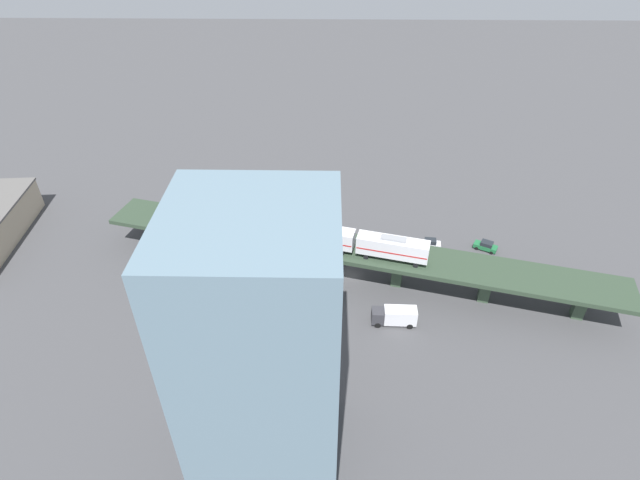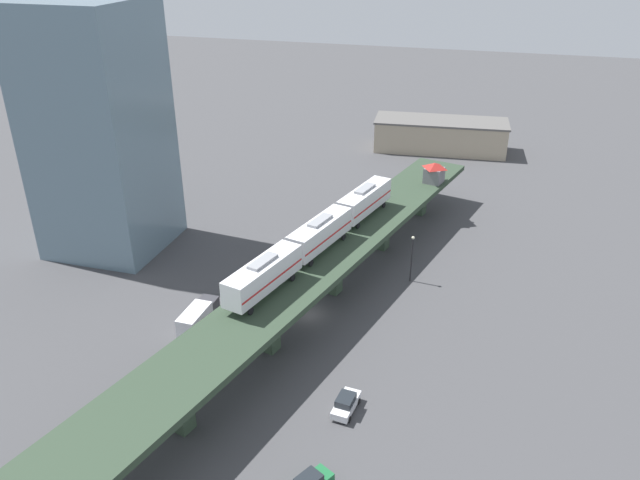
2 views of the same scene
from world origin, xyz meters
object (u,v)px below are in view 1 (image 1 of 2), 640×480
Objects in this scene: subway_train at (320,235)px; delivery_truck at (395,316)px; office_tower at (262,357)px; street_car_white at (429,243)px; signal_hut at (173,202)px; street_lamp at (287,222)px; street_car_green at (486,246)px.

delivery_truck is (-11.89, -12.32, -7.31)m from subway_train.
delivery_truck is at bearing -38.10° from office_tower.
signal_hut is at bearing 87.22° from street_car_white.
signal_hut is at bearing 68.32° from subway_train.
delivery_truck is 1.05× the size of street_lamp.
street_car_white is (-2.41, -49.75, -7.39)m from signal_hut.
subway_train is at bearing 104.54° from street_car_green.
office_tower reaches higher than signal_hut.
office_tower is (-34.65, 5.52, 8.93)m from subway_train.
signal_hut is 0.83× the size of street_car_green.
subway_train is 5.29× the size of street_lamp.
delivery_truck is 33.16m from office_tower.
street_car_green is 0.68× the size of street_lamp.
signal_hut is 0.57× the size of street_lamp.
delivery_truck is at bearing 156.64° from street_car_white.
subway_train is 36.20m from office_tower.
street_lamp is (2.30, 27.94, 3.17)m from street_car_white.
delivery_truck is at bearing -119.64° from signal_hut.
delivery_truck is (-20.23, 19.83, 0.82)m from street_car_green.
office_tower reaches higher than street_car_green.
subway_train is 34.20m from street_car_green.
street_lamp is at bearing 30.65° from subway_train.
signal_hut reaches higher than delivery_truck.
street_car_white is 0.63× the size of delivery_truck.
signal_hut reaches higher than street_car_green.
subway_train is 7.77× the size of street_car_green.
street_car_white is at bearing -94.71° from street_lamp.
street_car_green is 0.65× the size of delivery_truck.
street_car_green is at bearing -92.81° from signal_hut.
street_car_white is at bearing -92.78° from signal_hut.
office_tower is (-22.76, 17.84, 16.24)m from delivery_truck.
delivery_truck is 0.20× the size of office_tower.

